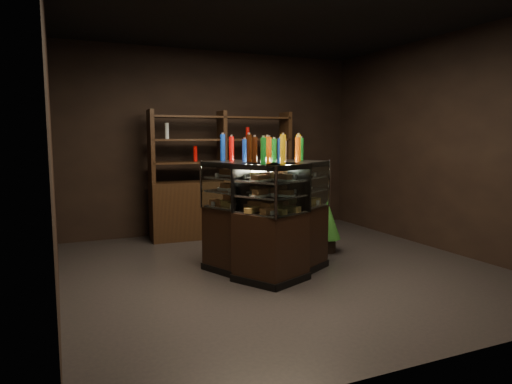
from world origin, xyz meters
The scene contains 7 objects.
ground centered at (0.00, 0.00, 0.00)m, with size 5.00×5.00×0.00m, color black.
room_shell centered at (0.00, 0.00, 1.94)m, with size 5.02×5.02×3.01m.
display_case centered at (-0.25, -0.12, 0.45)m, with size 1.50×1.35×1.32m.
food_display centered at (-0.25, -0.12, 1.00)m, with size 1.15×1.11×0.41m.
bottles_top centered at (-0.25, -0.12, 1.45)m, with size 0.99×0.97×0.30m.
potted_conifer centered at (0.93, 0.47, 0.47)m, with size 0.39×0.39×0.82m.
back_shelving centered at (-0.04, 2.05, 0.61)m, with size 2.30×0.50×2.00m.
Camera 1 is at (-2.47, -4.82, 1.60)m, focal length 32.00 mm.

